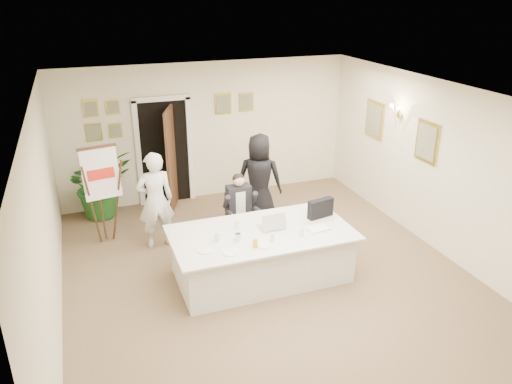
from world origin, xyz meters
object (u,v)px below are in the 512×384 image
Objects in this scene: laptop_bag at (320,208)px; paper_stack at (318,229)px; potted_palm at (100,184)px; laptop at (271,219)px; flip_chart at (103,200)px; oj_glass at (255,243)px; steel_jug at (238,237)px; seated_man at (240,209)px; standing_man at (155,201)px; conference_table at (261,254)px; standing_woman at (259,179)px.

laptop_bag reaches higher than paper_stack.
potted_palm reaches higher than laptop.
oj_glass is (1.88, -2.40, 0.04)m from flip_chart.
flip_chart reaches higher than laptop.
potted_palm is at bearing 117.38° from steel_jug.
seated_man is 4.16× the size of paper_stack.
standing_man is 1.91m from steel_jug.
potted_palm is 3.71m from steel_jug.
paper_stack is (2.13, -1.77, -0.05)m from standing_man.
flip_chart reaches higher than paper_stack.
oj_glass is (-0.28, -1.57, 0.20)m from seated_man.
potted_palm is at bearing 123.95° from conference_table.
potted_palm is 4.47m from paper_stack.
steel_jug is at bearing -161.06° from conference_table.
oj_glass is at bearing 95.09° from standing_woman.
laptop is 0.86m from laptop_bag.
potted_palm is 3.09× the size of laptop_bag.
seated_man is at bearing 70.88° from steel_jug.
laptop is 2.94× the size of oj_glass.
laptop is at bearing -52.86° from potted_palm.
standing_man is at bearing 164.06° from seated_man.
paper_stack is at bearing -59.54° from seated_man.
conference_table is 1.56× the size of flip_chart.
conference_table is at bearing 97.39° from standing_woman.
flip_chart is 2.73m from steel_jug.
flip_chart is at bearing 128.98° from steel_jug.
standing_woman reaches higher than laptop.
conference_table is at bearing -152.47° from laptop.
standing_woman is (1.96, 0.31, 0.01)m from standing_man.
standing_man is 1.80m from potted_palm.
laptop reaches higher than steel_jug.
standing_man is 3.93× the size of laptop_bag.
oj_glass is (-0.90, -2.28, -0.01)m from standing_woman.
laptop is (2.31, -3.05, 0.25)m from potted_palm.
seated_man is at bearing 160.32° from standing_man.
steel_jug is (1.72, -2.12, 0.03)m from flip_chart.
standing_woman is at bearing 94.65° from paper_stack.
laptop reaches higher than paper_stack.
paper_stack is 2.38× the size of oj_glass.
conference_table is 0.66m from oj_glass.
oj_glass is at bearing -130.85° from laptop.
seated_man is 0.96m from standing_woman.
conference_table is 2.10× the size of seated_man.
standing_woman is 2.27m from steel_jug.
laptop is 0.66m from steel_jug.
conference_table is at bearing 177.68° from laptop_bag.
flip_chart is 2.79m from standing_woman.
standing_man is 1.99m from standing_woman.
laptop is 0.72m from paper_stack.
flip_chart is 4.03× the size of laptop_bag.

